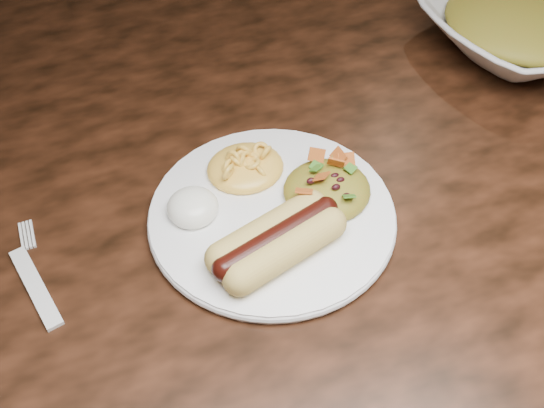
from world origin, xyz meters
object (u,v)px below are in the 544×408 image
object	(u,v)px
fork	(35,287)
serving_bowl	(520,27)
plate	(272,215)
table	(267,191)

from	to	relation	value
fork	serving_bowl	size ratio (longest dim) A/B	0.60
plate	serving_bowl	bearing A→B (deg)	21.89
fork	serving_bowl	xyz separation A→B (m)	(0.63, 0.16, 0.03)
table	fork	size ratio (longest dim) A/B	11.12
plate	fork	bearing A→B (deg)	179.77
plate	serving_bowl	size ratio (longest dim) A/B	1.01
table	serving_bowl	bearing A→B (deg)	6.69
table	serving_bowl	size ratio (longest dim) A/B	6.70
fork	serving_bowl	world-z (taller)	serving_bowl
plate	fork	size ratio (longest dim) A/B	1.67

